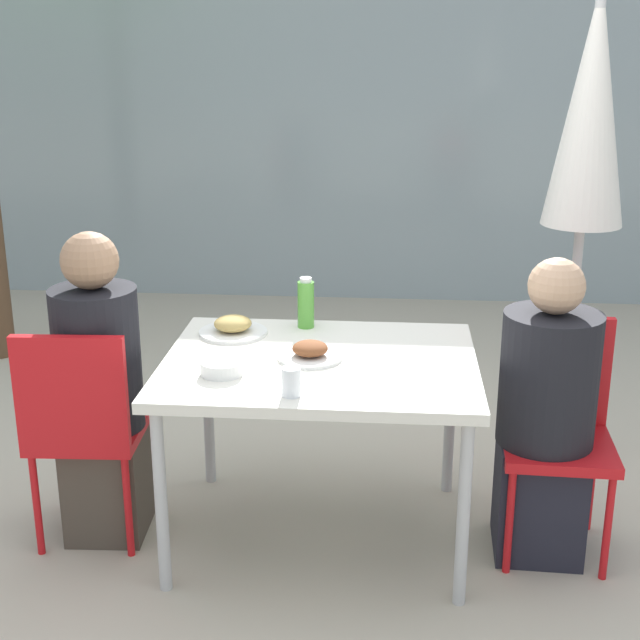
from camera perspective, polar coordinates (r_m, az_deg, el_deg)
The scene contains 13 objects.
ground_plane at distance 3.58m, azimuth 0.00°, elevation -13.54°, with size 24.00×24.00×0.00m, color #B2A893.
building_facade at distance 6.44m, azimuth 2.55°, elevation 14.61°, with size 10.00×0.20×3.00m.
dining_table at distance 3.28m, azimuth 0.00°, elevation -3.52°, with size 1.14×0.92×0.73m.
chair_left at distance 3.41m, azimuth -14.96°, elevation -6.19°, with size 0.42×0.42×0.87m.
person_left at distance 3.44m, azimuth -13.86°, elevation -4.74°, with size 0.32×0.32×1.20m.
chair_right at distance 3.43m, azimuth 14.87°, elevation -6.03°, with size 0.42×0.42×0.87m.
person_right at distance 3.34m, azimuth 14.22°, elevation -6.24°, with size 0.35×0.35×1.13m.
closed_umbrella at distance 4.03m, azimuth 16.86°, elevation 11.78°, with size 0.36×0.36×2.09m.
plate_0 at distance 3.25m, azimuth -0.64°, elevation -2.10°, with size 0.24×0.24×0.07m.
plate_1 at distance 3.53m, azimuth -5.59°, elevation -0.47°, with size 0.27×0.27×0.07m.
bottle at distance 3.58m, azimuth -0.91°, elevation 1.06°, with size 0.07×0.07×0.21m.
drinking_cup at distance 2.92m, azimuth -1.85°, elevation -3.98°, with size 0.06×0.06×0.10m.
salad_bowl at distance 3.13m, azimuth -6.29°, elevation -3.03°, with size 0.15×0.15×0.05m.
Camera 1 is at (0.25, -3.04, 1.86)m, focal length 50.00 mm.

